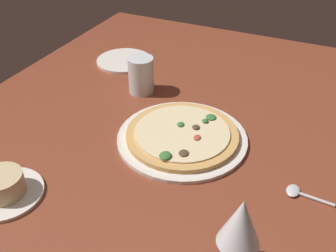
{
  "coord_description": "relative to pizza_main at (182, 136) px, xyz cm",
  "views": [
    {
      "loc": [
        -71.2,
        -36.78,
        62.95
      ],
      "look_at": [
        0.01,
        -3.91,
        7.0
      ],
      "focal_mm": 41.15,
      "sensor_mm": 36.0,
      "label": 1
    }
  ],
  "objects": [
    {
      "name": "pizza_main",
      "position": [
        0.0,
        0.0,
        0.0
      ],
      "size": [
        32.57,
        32.57,
        3.37
      ],
      "color": "silver",
      "rests_on": "dining_table"
    },
    {
      "name": "ramekin_on_saucer",
      "position": [
        -33.26,
        26.24,
        1.0
      ],
      "size": [
        15.85,
        15.85,
        5.46
      ],
      "color": "silver",
      "rests_on": "dining_table"
    },
    {
      "name": "wine_glass_far",
      "position": [
        -29.85,
        -22.44,
        9.96
      ],
      "size": [
        7.19,
        7.19,
        16.44
      ],
      "color": "silver",
      "rests_on": "dining_table"
    },
    {
      "name": "spoon",
      "position": [
        -7.21,
        -29.74,
        -0.72
      ],
      "size": [
        4.18,
        10.09,
        1.0
      ],
      "color": "silver",
      "rests_on": "dining_table"
    },
    {
      "name": "side_plate",
      "position": [
        32.15,
        35.46,
        -0.72
      ],
      "size": [
        18.66,
        18.66,
        0.9
      ],
      "primitive_type": "cylinder",
      "color": "silver",
      "rests_on": "dining_table"
    },
    {
      "name": "dining_table",
      "position": [
        -0.0,
        7.84,
        -3.17
      ],
      "size": [
        150.0,
        110.0,
        4.0
      ],
      "primitive_type": "cube",
      "color": "brown",
      "rests_on": "ground"
    },
    {
      "name": "water_glass",
      "position": [
        17.09,
        20.57,
        3.62
      ],
      "size": [
        7.55,
        7.55,
        10.87
      ],
      "color": "silver",
      "rests_on": "dining_table"
    }
  ]
}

